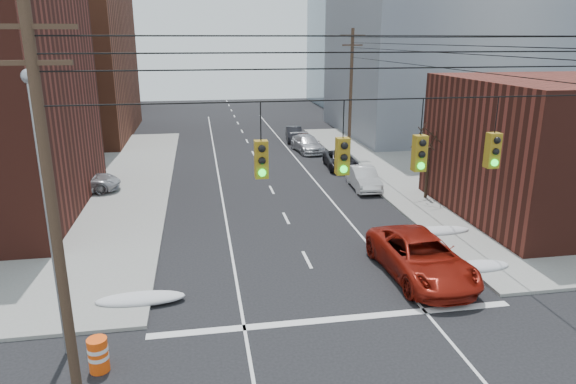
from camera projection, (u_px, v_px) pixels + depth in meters
name	position (u px, v px, depth m)	size (l,w,h in m)	color
building_brick_far	(53.00, 67.00, 77.02)	(22.00, 18.00, 12.00)	#4B1E16
building_office	(448.00, 15.00, 54.71)	(22.00, 20.00, 25.00)	gray
building_glass	(382.00, 33.00, 80.01)	(20.00, 18.00, 22.00)	gray
utility_pole_left	(54.00, 218.00, 12.94)	(2.20, 0.28, 11.00)	#473323
utility_pole_far	(351.00, 90.00, 44.99)	(2.20, 0.28, 11.00)	#473323
traffic_signals	(382.00, 152.00, 13.93)	(17.00, 0.42, 2.02)	black
street_light	(46.00, 195.00, 15.68)	(0.44, 0.44, 9.32)	gray
bare_tree	(428.00, 165.00, 32.95)	(2.09, 2.20, 4.93)	black
snow_nw	(141.00, 299.00, 20.39)	(3.50, 1.08, 0.42)	silver
snow_ne	(478.00, 266.00, 23.29)	(3.00, 1.08, 0.42)	silver
snow_east_far	(434.00, 231.00, 27.53)	(4.00, 1.08, 0.42)	silver
red_pickup	(421.00, 257.00, 22.55)	(3.05, 6.61, 1.84)	maroon
parked_car_a	(422.00, 250.00, 23.86)	(1.64, 4.08, 1.39)	#AEAEB3
parked_car_b	(363.00, 178.00, 35.92)	(1.61, 4.61, 1.52)	silver
parked_car_c	(340.00, 160.00, 41.60)	(2.25, 4.88, 1.36)	black
parked_car_d	(307.00, 144.00, 47.71)	(2.10, 5.16, 1.50)	#BBBBC0
parked_car_e	(305.00, 140.00, 49.98)	(1.48, 3.68, 1.25)	maroon
parked_car_f	(294.00, 134.00, 52.78)	(1.52, 4.35, 1.43)	black
lot_car_a	(40.00, 183.00, 34.14)	(1.59, 4.57, 1.51)	silver
lot_car_b	(80.00, 181.00, 34.66)	(2.40, 5.21, 1.45)	#AEAEB2
lot_car_d	(29.00, 181.00, 35.16)	(1.48, 3.68, 1.26)	#A7A8AC
construction_barrel	(98.00, 354.00, 16.17)	(0.76, 0.76, 1.13)	#FF4E0D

